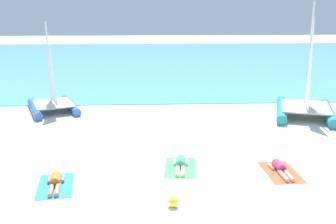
{
  "coord_description": "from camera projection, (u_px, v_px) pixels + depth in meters",
  "views": [
    {
      "loc": [
        -0.8,
        -11.0,
        5.5
      ],
      "look_at": [
        0.0,
        5.02,
        1.2
      ],
      "focal_mm": 41.65,
      "sensor_mm": 36.0,
      "label": 1
    }
  ],
  "objects": [
    {
      "name": "sunbather_leftmost",
      "position": [
        55.0,
        181.0,
        12.47
      ],
      "size": [
        0.63,
        1.57,
        0.3
      ],
      "rotation": [
        0.0,
        0.0,
        0.14
      ],
      "color": "orange",
      "rests_on": "towel_leftmost"
    },
    {
      "name": "ocean_water",
      "position": [
        156.0,
        60.0,
        42.13
      ],
      "size": [
        120.0,
        40.0,
        0.05
      ],
      "primitive_type": "cube",
      "color": "#5BB2C1",
      "rests_on": "ground"
    },
    {
      "name": "sailboat_blue",
      "position": [
        53.0,
        99.0,
        21.22
      ],
      "size": [
        3.54,
        4.29,
        4.81
      ],
      "rotation": [
        0.0,
        0.0,
        0.38
      ],
      "color": "blue",
      "rests_on": "ground"
    },
    {
      "name": "sunbather_center_left",
      "position": [
        181.0,
        163.0,
        13.89
      ],
      "size": [
        0.58,
        1.57,
        0.3
      ],
      "rotation": [
        0.0,
        0.0,
        -0.1
      ],
      "color": "#3FB28C",
      "rests_on": "towel_center_left"
    },
    {
      "name": "ground_plane",
      "position": [
        164.0,
        110.0,
        21.72
      ],
      "size": [
        120.0,
        120.0,
        0.0
      ],
      "primitive_type": "plane",
      "color": "white"
    },
    {
      "name": "sailboat_teal",
      "position": [
        306.0,
        100.0,
        20.15
      ],
      "size": [
        4.14,
        5.15,
        5.84
      ],
      "rotation": [
        0.0,
        0.0,
        -0.33
      ],
      "color": "teal",
      "rests_on": "ground"
    },
    {
      "name": "towel_center_left",
      "position": [
        180.0,
        167.0,
        13.85
      ],
      "size": [
        1.29,
        2.0,
        0.01
      ],
      "primitive_type": "cube",
      "rotation": [
        0.0,
        0.0,
        -0.1
      ],
      "color": "#4CB266",
      "rests_on": "ground"
    },
    {
      "name": "sunbather_center_right",
      "position": [
        280.0,
        168.0,
        13.49
      ],
      "size": [
        0.56,
        1.56,
        0.3
      ],
      "rotation": [
        0.0,
        0.0,
        0.04
      ],
      "color": "#D83372",
      "rests_on": "towel_center_right"
    },
    {
      "name": "towel_center_right",
      "position": [
        281.0,
        172.0,
        13.46
      ],
      "size": [
        1.18,
        1.94,
        0.01
      ],
      "primitive_type": "cube",
      "rotation": [
        0.0,
        0.0,
        0.04
      ],
      "color": "#EA5933",
      "rests_on": "ground"
    },
    {
      "name": "towel_leftmost",
      "position": [
        55.0,
        186.0,
        12.44
      ],
      "size": [
        1.36,
        2.04,
        0.01
      ],
      "primitive_type": "cube",
      "rotation": [
        0.0,
        0.0,
        0.14
      ],
      "color": "#338CD8",
      "rests_on": "ground"
    },
    {
      "name": "beach_ball",
      "position": [
        173.0,
        201.0,
        11.09
      ],
      "size": [
        0.33,
        0.33,
        0.33
      ],
      "primitive_type": "sphere",
      "color": "yellow",
      "rests_on": "ground"
    }
  ]
}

